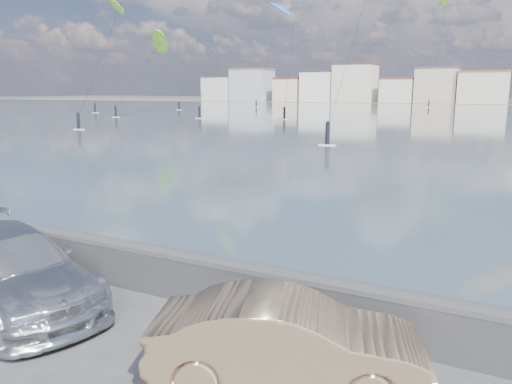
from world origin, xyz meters
TOP-DOWN VIEW (x-y plane):
  - ground at (0.00, 0.00)m, footprint 700.00×700.00m
  - bay_water at (0.00, 91.50)m, footprint 500.00×177.00m
  - far_shore_strip at (0.00, 200.00)m, footprint 500.00×60.00m
  - seawall at (0.00, 2.70)m, footprint 400.00×0.36m
  - far_buildings at (1.31, 186.00)m, footprint 240.79×13.26m
  - car_silver at (-3.02, 0.80)m, footprint 5.79×3.61m
  - car_champagne at (3.17, 0.89)m, footprint 4.39×2.80m
  - kitesurfer_4 at (-70.72, 78.01)m, footprint 7.17×13.81m
  - kitesurfer_7 at (-13.84, 141.86)m, footprint 7.22×10.38m
  - kitesurfer_16 at (-57.78, 131.10)m, footprint 8.69×17.97m
  - kitesurfer_20 at (-56.23, 73.40)m, footprint 7.96×20.29m

SIDE VIEW (x-z plane):
  - ground at x=0.00m, z-range 0.00..0.00m
  - bay_water at x=0.00m, z-range 0.01..0.01m
  - far_shore_strip at x=0.00m, z-range 0.01..0.01m
  - seawall at x=0.00m, z-range 0.04..1.12m
  - car_champagne at x=3.17m, z-range 0.00..1.37m
  - car_silver at x=-3.02m, z-range 0.00..1.57m
  - far_buildings at x=1.31m, z-range -1.27..13.33m
  - kitesurfer_20 at x=-56.23m, z-range 5.39..21.33m
  - kitesurfer_4 at x=-70.72m, z-range 9.71..33.05m
  - kitesurfer_16 at x=-57.78m, z-range 12.04..42.20m
  - kitesurfer_7 at x=-13.84m, z-range 12.60..43.44m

